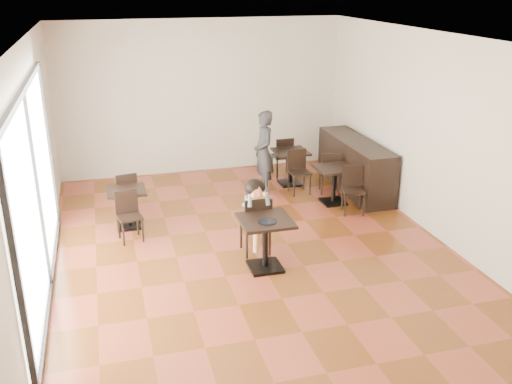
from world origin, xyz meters
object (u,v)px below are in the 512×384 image
object	(u,v)px
chair_mid_a	(330,172)
chair_mid_b	(354,191)
adult_patron	(264,152)
chair_left_b	(130,217)
child_table	(265,244)
child_chair	(255,224)
child	(255,217)
chair_back_a	(282,156)
cafe_table_back	(290,167)
cafe_table_mid	(334,185)
chair_back_b	(299,173)
chair_left_a	(126,193)
cafe_table_left	(128,208)

from	to	relation	value
chair_mid_a	chair_mid_b	distance (m)	1.10
adult_patron	chair_left_b	xyz separation A→B (m)	(-2.66, -1.55, -0.41)
child_table	child_chair	world-z (taller)	child_chair
child	chair_back_a	xyz separation A→B (m)	(1.50, 3.32, -0.16)
adult_patron	chair_left_b	distance (m)	3.10
cafe_table_back	child_table	bearing A→B (deg)	-114.29
cafe_table_back	chair_left_b	size ratio (longest dim) A/B	0.88
cafe_table_mid	cafe_table_back	world-z (taller)	cafe_table_back
chair_left_b	chair_back_b	distance (m)	3.55
child_chair	chair_left_a	world-z (taller)	child_chair
child_chair	child	world-z (taller)	child
child_table	child_chair	xyz separation A→B (m)	(0.00, 0.55, 0.08)
adult_patron	chair_back_b	distance (m)	0.80
cafe_table_mid	cafe_table_left	xyz separation A→B (m)	(-3.76, -0.10, -0.01)
chair_left_a	adult_patron	bearing A→B (deg)	179.03
cafe_table_left	cafe_table_back	xyz separation A→B (m)	(3.31, 1.30, 0.02)
chair_mid_a	chair_back_a	xyz separation A→B (m)	(-0.59, 1.20, 0.00)
chair_mid_a	cafe_table_back	bearing A→B (deg)	-32.69
chair_mid_a	chair_mid_b	bearing A→B (deg)	105.18
adult_patron	chair_mid_a	world-z (taller)	adult_patron
chair_left_a	chair_back_a	world-z (taller)	chair_back_a
child_table	adult_patron	bearing A→B (deg)	74.31
cafe_table_back	chair_left_b	bearing A→B (deg)	-150.83
chair_back_a	cafe_table_left	bearing A→B (deg)	27.48
chair_mid_a	chair_mid_b	size ratio (longest dim) A/B	1.00
child_chair	chair_left_b	bearing A→B (deg)	-27.03
cafe_table_back	chair_mid_b	world-z (taller)	chair_mid_b
child_table	chair_left_a	xyz separation A→B (m)	(-1.81, 2.57, 0.02)
cafe_table_left	chair_back_a	xyz separation A→B (m)	(3.31, 1.85, 0.09)
child	cafe_table_left	world-z (taller)	child
child_table	child	world-z (taller)	child
chair_back_a	cafe_table_mid	bearing A→B (deg)	102.62
chair_left_b	cafe_table_left	bearing A→B (deg)	79.48
chair_mid_a	chair_left_b	world-z (taller)	chair_mid_a
cafe_table_back	chair_back_b	world-z (taller)	chair_back_b
child	cafe_table_back	world-z (taller)	child
child	chair_back_a	world-z (taller)	child
cafe_table_back	chair_back_b	distance (m)	0.55
chair_mid_b	chair_back_a	xyz separation A→B (m)	(-0.59, 2.30, 0.00)
chair_mid_a	chair_back_a	bearing A→B (deg)	-48.72
chair_mid_b	chair_back_b	bearing A→B (deg)	131.28
cafe_table_back	chair_mid_a	world-z (taller)	chair_mid_a
cafe_table_mid	chair_mid_a	xyz separation A→B (m)	(0.14, 0.55, 0.07)
cafe_table_mid	cafe_table_left	distance (m)	3.76
chair_left_b	cafe_table_mid	bearing A→B (deg)	-0.74
child_table	chair_mid_b	bearing A→B (deg)	36.97
adult_patron	chair_left_a	xyz separation A→B (m)	(-2.66, -0.45, -0.41)
chair_back_a	chair_mid_a	bearing A→B (deg)	114.42
child_chair	chair_back_b	xyz separation A→B (m)	(1.50, 2.22, -0.04)
child	cafe_table_mid	size ratio (longest dim) A/B	1.68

